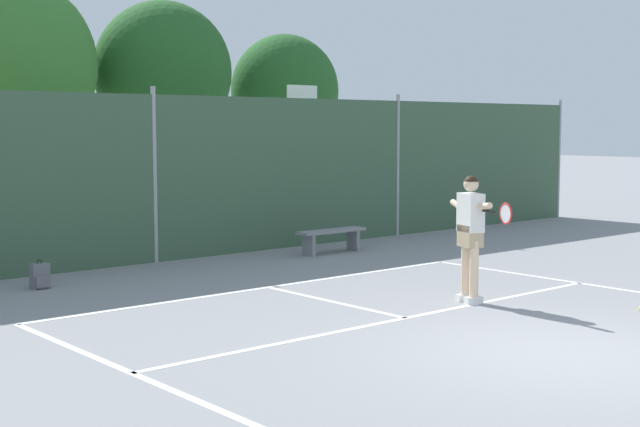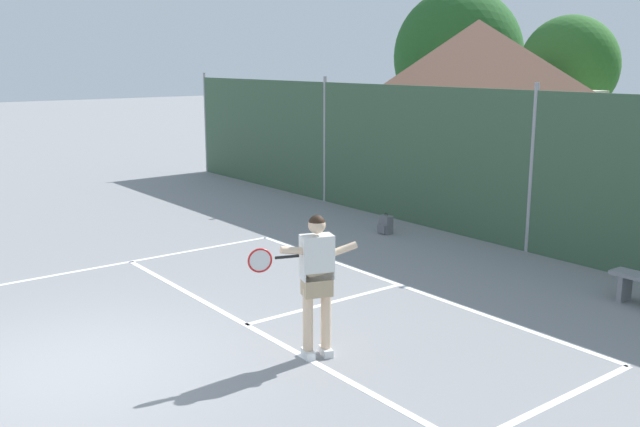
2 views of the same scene
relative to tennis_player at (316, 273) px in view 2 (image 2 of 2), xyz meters
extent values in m
plane|color=gray|center=(-1.49, -2.61, -1.11)|extent=(120.00, 120.00, 0.00)
cube|color=white|center=(-1.49, 2.89, -1.11)|extent=(8.20, 0.10, 0.01)
cube|color=white|center=(-1.49, -0.13, -1.11)|extent=(8.20, 0.10, 0.01)
cube|color=white|center=(-1.49, 1.35, -1.11)|extent=(0.10, 2.97, 0.01)
cube|color=#38563D|center=(-1.49, 6.39, 0.47)|extent=(26.00, 0.05, 3.15)
cylinder|color=#99999E|center=(-14.49, 6.39, 0.54)|extent=(0.09, 0.09, 3.30)
cylinder|color=#99999E|center=(-7.99, 6.39, 0.54)|extent=(0.09, 0.09, 3.30)
cylinder|color=#99999E|center=(-1.49, 6.39, 0.54)|extent=(0.09, 0.09, 3.30)
cube|color=beige|center=(-6.72, 10.86, 0.33)|extent=(5.07, 5.34, 2.88)
pyramid|color=brown|center=(-6.72, 10.86, 2.74)|extent=(5.48, 5.77, 1.95)
cylinder|color=brown|center=(-11.53, 15.44, -0.25)|extent=(0.36, 0.36, 1.72)
ellipsoid|color=#235623|center=(-11.53, 15.44, 2.73)|extent=(4.99, 4.49, 4.99)
cylinder|color=brown|center=(-6.79, 15.44, -0.04)|extent=(0.36, 0.36, 2.14)
ellipsoid|color=#2D6628|center=(-6.79, 15.44, 2.41)|extent=(3.24, 2.92, 3.24)
cube|color=silver|center=(0.04, 0.13, -1.06)|extent=(0.29, 0.20, 0.10)
cube|color=silver|center=(-0.04, -0.10, -1.06)|extent=(0.29, 0.20, 0.10)
cylinder|color=beige|center=(0.04, 0.13, -0.60)|extent=(0.13, 0.13, 0.82)
cylinder|color=beige|center=(-0.04, -0.10, -0.60)|extent=(0.13, 0.13, 0.82)
cube|color=tan|center=(0.00, 0.01, -0.13)|extent=(0.35, 0.42, 0.32)
cube|color=silver|center=(0.00, 0.01, 0.21)|extent=(0.36, 0.46, 0.56)
sphere|color=beige|center=(0.00, 0.01, 0.62)|extent=(0.22, 0.22, 0.22)
sphere|color=black|center=(0.00, 0.01, 0.64)|extent=(0.21, 0.21, 0.21)
cylinder|color=beige|center=(-0.04, -0.18, 0.31)|extent=(0.27, 0.56, 0.17)
cylinder|color=beige|center=(0.09, 0.28, 0.26)|extent=(0.25, 0.51, 0.22)
cylinder|color=black|center=(-0.08, -0.38, 0.26)|extent=(0.13, 0.30, 0.04)
torus|color=red|center=(-0.15, -0.73, 0.26)|extent=(0.12, 0.29, 0.30)
cylinder|color=silver|center=(-0.15, -0.73, 0.26)|extent=(0.09, 0.25, 0.26)
cube|color=slate|center=(-4.29, 5.19, -0.91)|extent=(0.28, 0.18, 0.40)
cube|color=slate|center=(-4.29, 5.07, -0.99)|extent=(0.22, 0.06, 0.18)
torus|color=black|center=(-4.29, 5.19, -0.69)|extent=(0.09, 0.02, 0.09)
cube|color=gray|center=(1.26, 5.15, -0.89)|extent=(0.08, 0.32, 0.45)
camera|label=1|loc=(-10.01, -8.28, 1.45)|focal=50.01mm
camera|label=2|loc=(6.73, -5.13, 2.60)|focal=39.68mm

